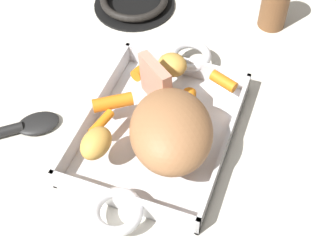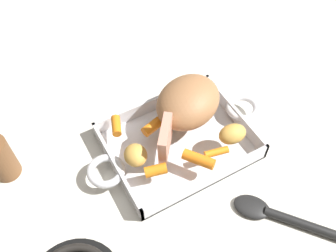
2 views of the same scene
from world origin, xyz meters
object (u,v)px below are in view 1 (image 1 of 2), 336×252
at_px(baby_carrot_center_right, 101,123).
at_px(baby_carrot_southeast, 223,81).
at_px(baby_carrot_short, 143,70).
at_px(baby_carrot_southwest, 113,101).
at_px(pork_roast, 171,131).
at_px(stove_burner_rear, 134,1).
at_px(potato_near_roast, 96,143).
at_px(pepper_mill, 275,3).
at_px(baby_carrot_long, 189,102).
at_px(roasting_dish, 158,130).
at_px(roast_slice_thick, 156,82).
at_px(potato_halved, 172,65).

distance_m(baby_carrot_center_right, baby_carrot_southeast, 0.22).
xyz_separation_m(baby_carrot_short, baby_carrot_southwest, (-0.08, 0.02, 0.00)).
bearing_deg(pork_roast, baby_carrot_southwest, 68.06).
xyz_separation_m(baby_carrot_southeast, stove_burner_rear, (0.20, 0.25, -0.04)).
height_order(potato_near_roast, pepper_mill, pepper_mill).
distance_m(baby_carrot_southeast, baby_carrot_long, 0.08).
bearing_deg(baby_carrot_southeast, baby_carrot_center_right, 133.42).
bearing_deg(pork_roast, pepper_mill, -11.53).
height_order(pork_roast, baby_carrot_short, pork_roast).
relative_size(roasting_dish, baby_carrot_southwest, 6.34).
relative_size(roast_slice_thick, baby_carrot_center_right, 1.53).
xyz_separation_m(baby_carrot_center_right, baby_carrot_southwest, (0.04, -0.00, 0.00)).
distance_m(roasting_dish, pepper_mill, 0.37).
xyz_separation_m(baby_carrot_southwest, pepper_mill, (0.34, -0.20, -0.00)).
bearing_deg(roasting_dish, potato_halved, 7.09).
height_order(roast_slice_thick, baby_carrot_southeast, roast_slice_thick).
relative_size(baby_carrot_center_right, baby_carrot_short, 1.14).
distance_m(baby_carrot_short, baby_carrot_southwest, 0.09).
bearing_deg(roasting_dish, baby_carrot_long, -41.21).
relative_size(baby_carrot_southwest, stove_burner_rear, 0.38).
height_order(baby_carrot_southeast, stove_burner_rear, baby_carrot_southeast).
height_order(baby_carrot_center_right, baby_carrot_southwest, baby_carrot_southwest).
bearing_deg(roasting_dish, pork_roast, -139.33).
relative_size(roasting_dish, baby_carrot_center_right, 8.34).
xyz_separation_m(baby_carrot_center_right, baby_carrot_short, (0.13, -0.02, 0.00)).
height_order(baby_carrot_short, potato_halved, potato_halved).
height_order(roasting_dish, stove_burner_rear, roasting_dish).
xyz_separation_m(baby_carrot_southwest, baby_carrot_long, (0.04, -0.12, -0.00)).
bearing_deg(stove_burner_rear, baby_carrot_long, -141.83).
relative_size(baby_carrot_short, potato_halved, 0.86).
bearing_deg(roast_slice_thick, baby_carrot_center_right, 144.00).
relative_size(potato_halved, pepper_mill, 0.40).
relative_size(roast_slice_thick, stove_burner_rear, 0.44).
bearing_deg(baby_carrot_southwest, baby_carrot_southeast, -56.15).
bearing_deg(pepper_mill, roasting_dish, 161.17).
relative_size(baby_carrot_center_right, baby_carrot_long, 1.13).
bearing_deg(baby_carrot_southwest, stove_burner_rear, 16.58).
bearing_deg(baby_carrot_southeast, baby_carrot_southwest, 123.85).
xyz_separation_m(baby_carrot_short, potato_near_roast, (-0.18, 0.01, 0.01)).
height_order(potato_halved, pepper_mill, pepper_mill).
bearing_deg(potato_near_roast, baby_carrot_short, -1.98).
bearing_deg(baby_carrot_long, baby_carrot_southeast, -32.10).
relative_size(roasting_dish, baby_carrot_long, 9.38).
relative_size(roast_slice_thick, baby_carrot_long, 1.72).
relative_size(baby_carrot_southeast, potato_halved, 0.92).
xyz_separation_m(roasting_dish, pork_roast, (-0.04, -0.04, 0.07)).
distance_m(baby_carrot_short, potato_halved, 0.05).
bearing_deg(roast_slice_thick, potato_near_roast, 160.56).
height_order(baby_carrot_short, stove_burner_rear, baby_carrot_short).
relative_size(roasting_dish, stove_burner_rear, 2.42).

